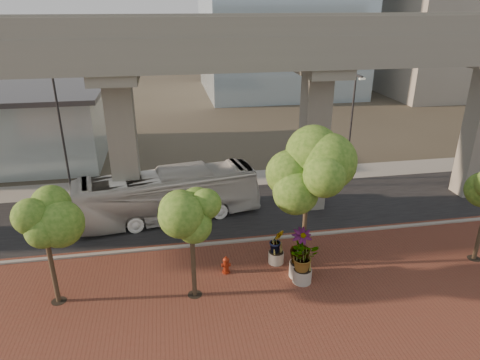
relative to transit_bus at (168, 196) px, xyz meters
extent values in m
plane|color=#3D372C|center=(3.60, -1.79, -1.63)|extent=(160.00, 160.00, 0.00)
cube|color=brown|center=(3.60, -9.79, -1.60)|extent=(70.00, 13.00, 0.06)
cube|color=black|center=(3.60, 0.21, -1.61)|extent=(90.00, 8.00, 0.04)
cube|color=gray|center=(3.60, -3.79, -1.55)|extent=(70.00, 0.25, 0.16)
cube|color=gray|center=(3.60, 5.71, -1.60)|extent=(90.00, 3.00, 0.06)
cube|color=gray|center=(3.60, -1.39, 8.87)|extent=(72.00, 2.40, 1.80)
cube|color=gray|center=(3.60, 1.81, 8.87)|extent=(72.00, 2.40, 1.80)
cube|color=gray|center=(3.60, -2.49, 10.27)|extent=(72.00, 0.12, 1.00)
cube|color=gray|center=(3.60, 2.91, 10.27)|extent=(72.00, 0.12, 1.00)
cube|color=gray|center=(41.60, 34.21, 10.37)|extent=(18.00, 16.00, 24.00)
imported|color=silver|center=(0.00, 0.00, 0.00)|extent=(12.02, 4.69, 3.27)
cylinder|color=maroon|center=(2.79, -6.66, -1.53)|extent=(0.43, 0.43, 0.10)
cylinder|color=maroon|center=(2.79, -6.66, -1.18)|extent=(0.29, 0.29, 0.69)
sphere|color=maroon|center=(2.79, -6.66, -0.83)|extent=(0.33, 0.33, 0.33)
cylinder|color=maroon|center=(2.79, -6.66, -0.68)|extent=(0.10, 0.10, 0.12)
cylinder|color=maroon|center=(2.79, -6.66, -1.12)|extent=(0.48, 0.19, 0.19)
cylinder|color=#9E988F|center=(6.43, -8.11, -1.21)|extent=(0.94, 0.94, 0.73)
imported|color=#2D5717|center=(6.43, -8.11, -0.06)|extent=(2.09, 2.09, 1.57)
cylinder|color=gray|center=(6.43, -7.61, -1.18)|extent=(1.02, 1.02, 0.80)
imported|color=#2D5717|center=(6.43, -7.61, 0.16)|extent=(2.50, 2.50, 1.88)
cylinder|color=#9D998E|center=(5.57, -6.23, -1.25)|extent=(0.83, 0.83, 0.65)
imported|color=#2D5717|center=(5.57, -6.23, -0.23)|extent=(1.85, 1.85, 1.39)
cylinder|color=#493B2A|center=(-5.31, -7.59, 0.08)|extent=(0.22, 0.22, 3.32)
cylinder|color=black|center=(-5.31, -7.59, -1.57)|extent=(0.70, 0.70, 0.01)
cylinder|color=#493B2A|center=(1.04, -8.22, 0.04)|extent=(0.22, 0.22, 3.23)
cylinder|color=black|center=(1.04, -8.22, -1.57)|extent=(0.70, 0.70, 0.01)
cylinder|color=#493B2A|center=(6.84, -6.85, 0.38)|extent=(0.22, 0.22, 3.91)
cylinder|color=black|center=(6.84, -6.85, -1.57)|extent=(0.70, 0.70, 0.01)
cylinder|color=#493B2A|center=(16.39, -7.75, 0.00)|extent=(0.22, 0.22, 3.14)
cylinder|color=black|center=(16.39, -7.75, -1.57)|extent=(0.70, 0.70, 0.01)
cylinder|color=#29292E|center=(-6.98, 5.17, 2.82)|extent=(0.15, 0.15, 8.83)
cube|color=#29292E|center=(-6.98, 4.62, 7.23)|extent=(0.17, 1.10, 0.17)
cube|color=silver|center=(-6.98, 4.06, 7.12)|extent=(0.44, 0.22, 0.13)
cylinder|color=#2D2E32|center=(13.91, 4.15, 2.48)|extent=(0.14, 0.14, 8.14)
cube|color=#2D2E32|center=(13.91, 3.64, 6.55)|extent=(0.15, 1.02, 0.15)
cube|color=silver|center=(13.91, 3.13, 6.45)|extent=(0.41, 0.20, 0.12)
camera|label=1|loc=(0.27, -25.17, 11.51)|focal=32.00mm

